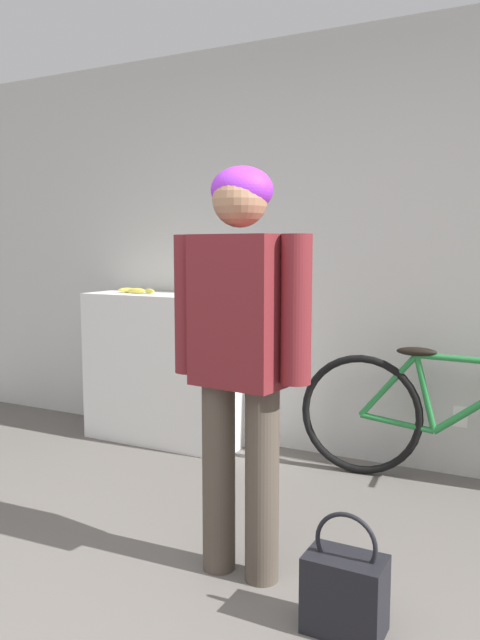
# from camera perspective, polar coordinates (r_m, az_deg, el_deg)

# --- Properties ---
(wall_back) EXTENTS (8.00, 0.07, 2.60)m
(wall_back) POSITION_cam_1_polar(r_m,az_deg,el_deg) (3.84, 11.94, 6.32)
(wall_back) COLOR silver
(wall_back) RESTS_ON ground_plane
(side_shelf) EXTENTS (1.09, 0.41, 1.00)m
(side_shelf) POSITION_cam_1_polar(r_m,az_deg,el_deg) (4.26, -6.86, -4.38)
(side_shelf) COLOR white
(side_shelf) RESTS_ON ground_plane
(person) EXTENTS (0.58, 0.26, 1.62)m
(person) POSITION_cam_1_polar(r_m,az_deg,el_deg) (2.42, 0.02, -1.46)
(person) COLOR #4C4238
(person) RESTS_ON ground_plane
(bicycle) EXTENTS (1.77, 0.46, 0.77)m
(bicycle) POSITION_cam_1_polar(r_m,az_deg,el_deg) (3.65, 19.36, -8.63)
(bicycle) COLOR black
(bicycle) RESTS_ON ground_plane
(banana) EXTENTS (0.31, 0.09, 0.04)m
(banana) POSITION_cam_1_polar(r_m,az_deg,el_deg) (4.27, -9.40, 2.67)
(banana) COLOR #EAD64C
(banana) RESTS_ON side_shelf
(handbag) EXTENTS (0.27, 0.17, 0.43)m
(handbag) POSITION_cam_1_polar(r_m,az_deg,el_deg) (2.35, 9.57, -23.26)
(handbag) COLOR black
(handbag) RESTS_ON ground_plane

